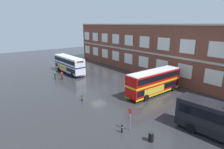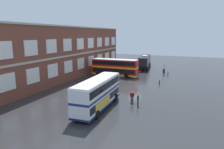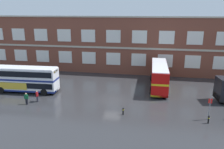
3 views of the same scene
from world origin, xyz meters
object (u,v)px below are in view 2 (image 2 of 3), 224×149
object	(u,v)px
touring_coach	(145,62)
second_passenger	(138,99)
double_decker_middle	(115,67)
station_litter_bin	(164,71)
double_decker_near	(98,93)
bus_stand_flag	(164,68)
waiting_passenger	(132,96)
safety_bollard_west	(168,73)
safety_bollard_east	(159,82)

from	to	relation	value
touring_coach	second_passenger	xyz separation A→B (m)	(-32.32, -6.56, -0.98)
double_decker_middle	second_passenger	xyz separation A→B (m)	(-18.34, -10.58, -1.22)
touring_coach	station_litter_bin	distance (m)	8.56
double_decker_near	bus_stand_flag	xyz separation A→B (m)	(27.18, -4.98, -0.51)
bus_stand_flag	double_decker_middle	bearing A→B (deg)	117.83
second_passenger	station_litter_bin	size ratio (longest dim) A/B	1.65
double_decker_near	touring_coach	bearing A→B (deg)	2.94
double_decker_near	waiting_passenger	bearing A→B (deg)	-40.87
bus_stand_flag	station_litter_bin	bearing A→B (deg)	8.29
touring_coach	bus_stand_flag	size ratio (longest dim) A/B	4.53
waiting_passenger	double_decker_middle	bearing A→B (deg)	28.52
station_litter_bin	safety_bollard_west	bearing A→B (deg)	-154.81
double_decker_middle	waiting_passenger	size ratio (longest dim) A/B	6.48
second_passenger	safety_bollard_east	xyz separation A→B (m)	(13.74, -0.80, -0.44)
station_litter_bin	safety_bollard_west	size ratio (longest dim) A/B	1.08
touring_coach	safety_bollard_west	bearing A→B (deg)	-137.39
touring_coach	double_decker_middle	bearing A→B (deg)	163.95
second_passenger	bus_stand_flag	distance (m)	24.07
safety_bollard_west	double_decker_middle	bearing A→B (deg)	115.03
station_litter_bin	double_decker_middle	bearing A→B (deg)	129.13
touring_coach	safety_bollard_west	xyz separation A→B (m)	(-8.47, -7.79, -1.42)
bus_stand_flag	safety_bollard_west	world-z (taller)	bus_stand_flag
bus_stand_flag	second_passenger	bearing A→B (deg)	179.42
bus_stand_flag	safety_bollard_east	world-z (taller)	bus_stand_flag
second_passenger	bus_stand_flag	xyz separation A→B (m)	(24.05, -0.24, 0.70)
waiting_passenger	safety_bollard_west	distance (m)	22.98
double_decker_near	double_decker_middle	distance (m)	22.25
double_decker_near	station_litter_bin	size ratio (longest dim) A/B	10.78
bus_stand_flag	safety_bollard_west	size ratio (longest dim) A/B	2.84
bus_stand_flag	station_litter_bin	xyz separation A→B (m)	(2.76, 0.40, -1.12)
double_decker_middle	safety_bollard_west	size ratio (longest dim) A/B	11.59
double_decker_middle	station_litter_bin	xyz separation A→B (m)	(8.48, -10.42, -1.63)
waiting_passenger	bus_stand_flag	xyz separation A→B (m)	(23.05, -1.40, 0.70)
touring_coach	second_passenger	bearing A→B (deg)	-168.53
safety_bollard_west	station_litter_bin	bearing A→B (deg)	25.19
double_decker_near	waiting_passenger	distance (m)	5.60
bus_stand_flag	station_litter_bin	size ratio (longest dim) A/B	2.62
double_decker_near	station_litter_bin	distance (m)	30.34
safety_bollard_east	safety_bollard_west	bearing A→B (deg)	-2.44
bus_stand_flag	waiting_passenger	bearing A→B (deg)	176.52
double_decker_middle	bus_stand_flag	xyz separation A→B (m)	(5.71, -10.82, -0.51)
safety_bollard_west	safety_bollard_east	bearing A→B (deg)	177.56
double_decker_middle	touring_coach	size ratio (longest dim) A/B	0.90
touring_coach	bus_stand_flag	bearing A→B (deg)	-140.57
second_passenger	bus_stand_flag	world-z (taller)	bus_stand_flag
touring_coach	safety_bollard_east	size ratio (longest dim) A/B	12.87
safety_bollard_west	bus_stand_flag	bearing A→B (deg)	78.64
second_passenger	double_decker_middle	bearing A→B (deg)	29.98
double_decker_middle	waiting_passenger	distance (m)	19.77
bus_stand_flag	double_decker_near	bearing A→B (deg)	169.62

